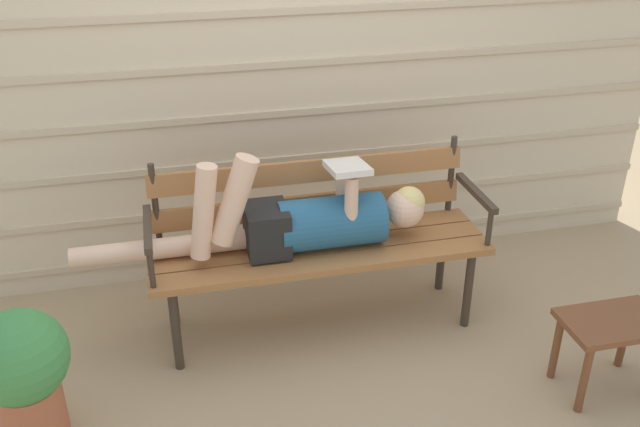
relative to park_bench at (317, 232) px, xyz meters
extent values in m
plane|color=tan|center=(0.00, -0.17, -0.51)|extent=(12.00, 12.00, 0.00)
cube|color=beige|center=(0.00, 0.61, 0.56)|extent=(4.35, 0.06, 2.14)
cube|color=#C1AD8E|center=(0.00, 0.57, -0.38)|extent=(4.35, 0.02, 0.04)
cube|color=#C1AD8E|center=(0.00, 0.57, -0.11)|extent=(4.35, 0.02, 0.04)
cube|color=#C1AD8E|center=(0.00, 0.57, 0.16)|extent=(4.35, 0.02, 0.04)
cube|color=#C1AD8E|center=(0.00, 0.57, 0.43)|extent=(4.35, 0.02, 0.04)
cube|color=#C1AD8E|center=(0.00, 0.57, 0.69)|extent=(4.35, 0.02, 0.04)
cube|color=#C1AD8E|center=(0.00, 0.57, 0.96)|extent=(4.35, 0.02, 0.04)
cube|color=#9E6638|center=(0.00, -0.22, -0.06)|extent=(1.65, 0.14, 0.04)
cube|color=#9E6638|center=(0.00, -0.07, -0.06)|extent=(1.65, 0.14, 0.04)
cube|color=#9E6638|center=(0.00, 0.08, -0.06)|extent=(1.65, 0.14, 0.04)
cube|color=#9E6638|center=(0.00, 0.16, 0.07)|extent=(1.59, 0.05, 0.11)
cube|color=#9E6638|center=(0.00, 0.16, 0.26)|extent=(1.59, 0.05, 0.11)
cylinder|color=#382D23|center=(-0.76, 0.16, 0.17)|extent=(0.03, 0.03, 0.42)
cylinder|color=#382D23|center=(0.76, 0.16, 0.17)|extent=(0.03, 0.03, 0.42)
cylinder|color=#382D23|center=(-0.73, -0.24, -0.29)|extent=(0.04, 0.04, 0.43)
cylinder|color=#382D23|center=(0.73, -0.24, -0.29)|extent=(0.04, 0.04, 0.43)
cylinder|color=#382D23|center=(-0.73, 0.11, -0.29)|extent=(0.04, 0.04, 0.43)
cylinder|color=#382D23|center=(0.73, 0.11, -0.29)|extent=(0.04, 0.04, 0.43)
cube|color=#382D23|center=(-0.80, -0.07, 0.16)|extent=(0.04, 0.43, 0.03)
cylinder|color=#382D23|center=(-0.80, -0.24, 0.06)|extent=(0.03, 0.03, 0.20)
cube|color=#382D23|center=(0.80, -0.07, 0.16)|extent=(0.04, 0.43, 0.03)
cylinder|color=#382D23|center=(0.80, -0.24, 0.06)|extent=(0.03, 0.03, 0.20)
cylinder|color=#23567A|center=(0.06, -0.07, 0.09)|extent=(0.51, 0.25, 0.25)
cube|color=black|center=(-0.26, -0.07, 0.09)|extent=(0.20, 0.24, 0.23)
sphere|color=beige|center=(0.43, -0.07, 0.12)|extent=(0.19, 0.19, 0.19)
sphere|color=#E0C67A|center=(0.45, -0.07, 0.15)|extent=(0.16, 0.16, 0.16)
cylinder|color=beige|center=(-0.41, -0.13, 0.29)|extent=(0.24, 0.11, 0.44)
cylinder|color=beige|center=(-0.55, -0.13, 0.24)|extent=(0.16, 0.09, 0.46)
cylinder|color=beige|center=(-0.75, -0.01, 0.01)|extent=(0.83, 0.10, 0.10)
cylinder|color=beige|center=(0.13, -0.15, 0.22)|extent=(0.06, 0.06, 0.27)
cylinder|color=beige|center=(0.13, 0.01, 0.22)|extent=(0.06, 0.06, 0.27)
cube|color=silver|center=(0.13, -0.07, 0.37)|extent=(0.18, 0.25, 0.06)
cube|color=brown|center=(1.14, -0.83, -0.15)|extent=(0.44, 0.29, 0.03)
cylinder|color=brown|center=(0.96, -0.94, -0.34)|extent=(0.04, 0.04, 0.35)
cylinder|color=brown|center=(0.96, -0.71, -0.34)|extent=(0.04, 0.04, 0.35)
cylinder|color=brown|center=(1.31, -0.71, -0.34)|extent=(0.04, 0.04, 0.35)
cylinder|color=#AD5B3D|center=(-1.33, -0.58, -0.36)|extent=(0.26, 0.26, 0.30)
sphere|color=#3D8442|center=(-1.33, -0.58, -0.07)|extent=(0.38, 0.38, 0.38)
camera|label=1|loc=(-0.69, -2.95, 1.69)|focal=39.34mm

